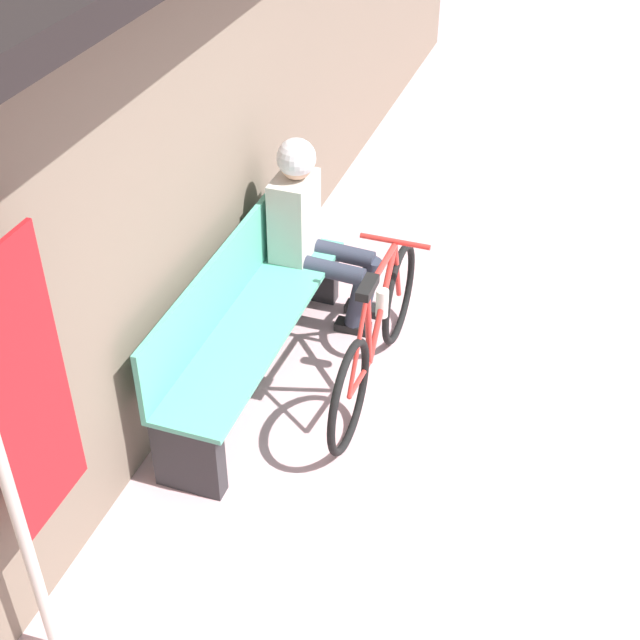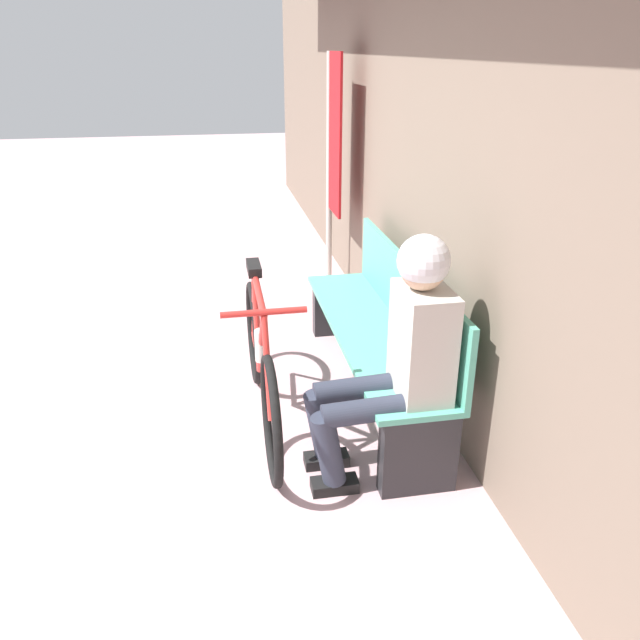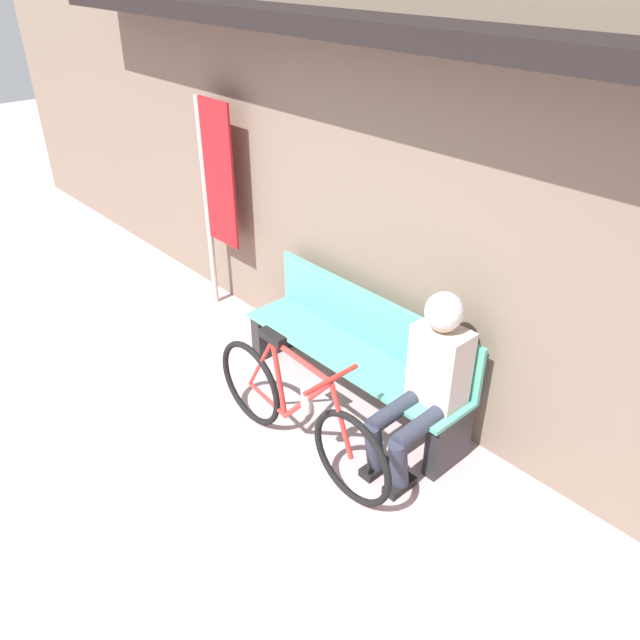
{
  "view_description": "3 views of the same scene",
  "coord_description": "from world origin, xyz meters",
  "px_view_note": "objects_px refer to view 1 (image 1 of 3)",
  "views": [
    {
      "loc": [
        -3.47,
        0.64,
        3.38
      ],
      "look_at": [
        0.03,
        1.86,
        0.6
      ],
      "focal_mm": 50.0,
      "sensor_mm": 36.0,
      "label": 1
    },
    {
      "loc": [
        3.26,
        1.41,
        1.91
      ],
      "look_at": [
        0.44,
        1.93,
        0.64
      ],
      "focal_mm": 35.0,
      "sensor_mm": 36.0,
      "label": 2
    },
    {
      "loc": [
        2.67,
        -0.32,
        2.88
      ],
      "look_at": [
        0.27,
        1.87,
        0.92
      ],
      "focal_mm": 35.0,
      "sensor_mm": 36.0,
      "label": 3
    }
  ],
  "objects_px": {
    "bicycle": "(376,336)",
    "banner_pole": "(24,426)",
    "person_seated": "(310,220)",
    "park_bench_near": "(246,322)"
  },
  "relations": [
    {
      "from": "bicycle",
      "to": "banner_pole",
      "type": "bearing_deg",
      "value": 158.07
    },
    {
      "from": "person_seated",
      "to": "banner_pole",
      "type": "xyz_separation_m",
      "value": [
        -2.49,
        0.19,
        0.49
      ]
    },
    {
      "from": "person_seated",
      "to": "banner_pole",
      "type": "height_order",
      "value": "banner_pole"
    },
    {
      "from": "park_bench_near",
      "to": "banner_pole",
      "type": "height_order",
      "value": "banner_pole"
    },
    {
      "from": "bicycle",
      "to": "banner_pole",
      "type": "distance_m",
      "value": 2.24
    },
    {
      "from": "park_bench_near",
      "to": "bicycle",
      "type": "relative_size",
      "value": 1.17
    },
    {
      "from": "bicycle",
      "to": "person_seated",
      "type": "xyz_separation_m",
      "value": [
        0.55,
        0.59,
        0.32
      ]
    },
    {
      "from": "bicycle",
      "to": "person_seated",
      "type": "relative_size",
      "value": 1.35
    },
    {
      "from": "person_seated",
      "to": "banner_pole",
      "type": "bearing_deg",
      "value": 175.57
    },
    {
      "from": "park_bench_near",
      "to": "banner_pole",
      "type": "xyz_separation_m",
      "value": [
        -1.76,
        0.07,
        0.77
      ]
    }
  ]
}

